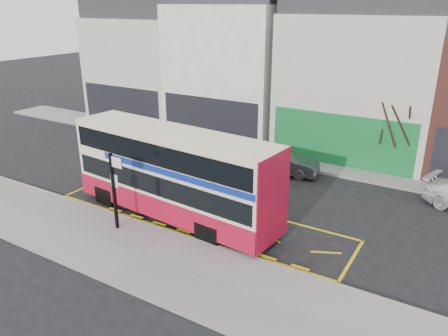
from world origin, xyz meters
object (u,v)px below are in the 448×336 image
Objects in this scene: double_decker_bus at (174,173)px; car_silver at (121,126)px; street_tree_left at (96,63)px; street_tree_right at (398,112)px; car_grey at (280,161)px; bus_stop_post at (115,185)px.

car_silver is at bearing 148.45° from double_decker_bus.
street_tree_left is 23.49m from street_tree_right.
car_grey is 0.64× the size of street_tree_left.
car_grey is (1.78, 7.41, -1.41)m from double_decker_bus.
car_silver is 1.01× the size of car_grey.
double_decker_bus is 1.53× the size of street_tree_left.
street_tree_right is at bearing 59.76° from double_decker_bus.
car_grey is 6.79m from street_tree_right.
street_tree_right is at bearing 59.25° from bus_stop_post.
double_decker_bus is 1.93× the size of street_tree_right.
street_tree_left is (-18.01, 3.83, 3.88)m from car_grey.
street_tree_right is (23.45, -1.01, -0.96)m from street_tree_left.
car_grey is at bearing 81.48° from double_decker_bus.
car_grey is (3.07, 9.74, -1.43)m from bus_stop_post.
car_silver is (-9.80, 10.55, -1.40)m from bus_stop_post.
bus_stop_post is (-1.29, -2.33, 0.02)m from double_decker_bus.
car_silver is at bearing 76.99° from car_grey.
double_decker_bus reaches higher than car_grey.
bus_stop_post reaches higher than car_grey.
bus_stop_post is 15.24m from street_tree_right.
car_silver is at bearing 136.29° from bus_stop_post.
street_tree_left reaches higher than car_grey.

